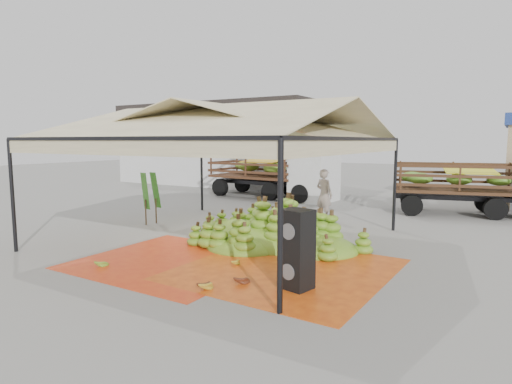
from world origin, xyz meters
The scene contains 17 objects.
ground centered at (0.00, 0.00, 0.00)m, with size 90.00×90.00×0.00m, color slate.
canopy_tent centered at (0.00, 0.00, 3.30)m, with size 8.10×8.10×4.00m.
building_white centered at (-10.00, 14.00, 2.71)m, with size 14.30×6.30×5.40m.
tarp_left centered at (0.25, -2.49, 0.01)m, with size 4.28×4.08×0.01m, color #D34713.
tarp_right centered at (2.95, -1.68, 0.01)m, with size 4.45×4.67×0.01m, color orange.
banana_heap centered at (1.45, 0.49, 0.59)m, with size 5.54×4.55×1.19m, color #477F1A.
hand_yellow_a centered at (2.11, -3.70, 0.11)m, with size 0.50×0.41×0.23m, color gold.
hand_yellow_b centered at (1.68, -2.01, 0.10)m, with size 0.42×0.35×0.19m, color gold.
hand_red_a centered at (2.55, -3.01, 0.11)m, with size 0.49×0.40×0.22m, color #5E3015.
hand_red_b centered at (2.06, -3.67, 0.11)m, with size 0.50×0.41×0.23m, color #522B12.
hand_green centered at (-0.95, -3.70, 0.10)m, with size 0.43×0.35×0.20m, color #527919.
hanging_bunches centered at (0.74, 0.71, 2.62)m, with size 4.74×0.24×0.20m.
speaker_stack centered at (3.70, -2.73, 0.80)m, with size 0.68×0.63×1.61m.
banana_leaves centered at (-3.70, 0.54, 0.00)m, with size 0.96×1.36×3.70m, color #2C751F, non-canonical shape.
vendor centered at (1.31, 4.58, 0.96)m, with size 0.70×0.46×1.91m, color gray.
truck_left centered at (-3.19, 9.14, 1.42)m, with size 6.85×2.71×2.31m.
truck_right centered at (6.35, 8.73, 1.30)m, with size 6.48×3.46×2.12m.
Camera 1 is at (7.30, -10.24, 2.96)m, focal length 30.00 mm.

